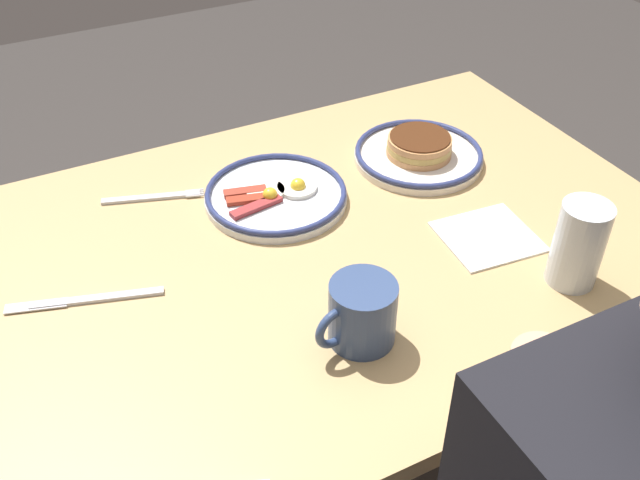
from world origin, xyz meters
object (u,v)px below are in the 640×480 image
plate_center_pancakes (276,195)px  fork_near (154,197)px  plate_near_main (419,152)px  paper_napkin (488,237)px  coffee_mug (361,313)px  butter_knife (85,300)px  drinking_glass (578,248)px

plate_center_pancakes → fork_near: 0.22m
plate_near_main → fork_near: size_ratio=1.39×
paper_napkin → plate_center_pancakes: bearing=-43.4°
coffee_mug → butter_knife: (0.33, -0.25, -0.05)m
plate_center_pancakes → butter_knife: plate_center_pancakes is taller
plate_near_main → fork_near: 0.50m
plate_near_main → drinking_glass: (-0.02, 0.40, 0.04)m
coffee_mug → butter_knife: 0.42m
coffee_mug → fork_near: coffee_mug is taller
plate_center_pancakes → coffee_mug: bearing=84.9°
butter_knife → drinking_glass: bearing=156.9°
plate_center_pancakes → coffee_mug: size_ratio=1.98×
drinking_glass → paper_napkin: 0.16m
drinking_glass → fork_near: (0.51, -0.50, -0.06)m
coffee_mug → paper_napkin: (-0.30, -0.10, -0.05)m
plate_center_pancakes → fork_near: plate_center_pancakes is taller
coffee_mug → butter_knife: bearing=-37.4°
coffee_mug → drinking_glass: 0.35m
paper_napkin → plate_near_main: bearing=-96.3°
paper_napkin → fork_near: size_ratio=0.85×
fork_near → paper_napkin: bearing=142.0°
drinking_glass → paper_napkin: bearing=-71.2°
drinking_glass → fork_near: size_ratio=0.78×
plate_near_main → coffee_mug: 0.49m
plate_near_main → butter_knife: bearing=9.2°
plate_near_main → paper_napkin: plate_near_main is taller
plate_center_pancakes → fork_near: bearing=-28.6°
plate_near_main → butter_knife: size_ratio=1.08×
plate_near_main → drinking_glass: size_ratio=1.77×
plate_center_pancakes → paper_napkin: plate_center_pancakes is taller
coffee_mug → fork_near: (0.16, -0.46, -0.05)m
plate_center_pancakes → fork_near: (0.19, -0.10, -0.01)m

